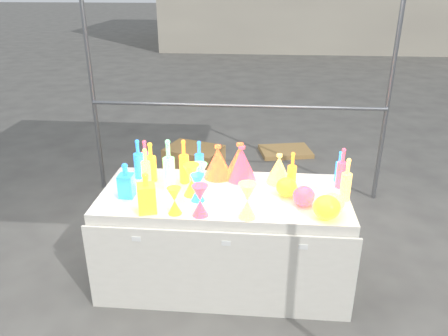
# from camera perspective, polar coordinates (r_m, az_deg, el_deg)

# --- Properties ---
(ground) EXTENTS (80.00, 80.00, 0.00)m
(ground) POSITION_cam_1_polar(r_m,az_deg,el_deg) (3.59, 0.00, -14.01)
(ground) COLOR slate
(ground) RESTS_ON ground
(display_table) EXTENTS (1.84, 0.83, 0.75)m
(display_table) POSITION_cam_1_polar(r_m,az_deg,el_deg) (3.37, -0.01, -9.06)
(display_table) COLOR white
(display_table) RESTS_ON ground
(cardboard_box_closed) EXTENTS (0.71, 0.60, 0.44)m
(cardboard_box_closed) POSITION_cam_1_polar(r_m,az_deg,el_deg) (5.02, -3.91, 0.36)
(cardboard_box_closed) COLOR tan
(cardboard_box_closed) RESTS_ON ground
(cardboard_box_flat) EXTENTS (0.75, 0.60, 0.06)m
(cardboard_box_flat) POSITION_cam_1_polar(r_m,az_deg,el_deg) (5.98, 8.03, 2.17)
(cardboard_box_flat) COLOR tan
(cardboard_box_flat) RESTS_ON ground
(bottle_1) EXTENTS (0.09, 0.09, 0.32)m
(bottle_1) POSITION_cam_1_polar(r_m,az_deg,el_deg) (3.44, -11.11, 1.18)
(bottle_1) COLOR #1A8F3B
(bottle_1) RESTS_ON display_table
(bottle_2) EXTENTS (0.08, 0.08, 0.35)m
(bottle_2) POSITION_cam_1_polar(r_m,az_deg,el_deg) (3.30, -5.25, 0.87)
(bottle_2) COLOR gold
(bottle_2) RESTS_ON display_table
(bottle_3) EXTENTS (0.08, 0.08, 0.28)m
(bottle_3) POSITION_cam_1_polar(r_m,az_deg,el_deg) (3.51, -10.24, 1.43)
(bottle_3) COLOR #2228C8
(bottle_3) RESTS_ON display_table
(bottle_4) EXTENTS (0.09, 0.09, 0.29)m
(bottle_4) POSITION_cam_1_polar(r_m,az_deg,el_deg) (3.32, -10.17, 0.20)
(bottle_4) COLOR #158575
(bottle_4) RESTS_ON display_table
(bottle_5) EXTENTS (0.09, 0.09, 0.40)m
(bottle_5) POSITION_cam_1_polar(r_m,az_deg,el_deg) (3.19, -7.22, 0.39)
(bottle_5) COLOR #D129A8
(bottle_5) RESTS_ON display_table
(bottle_6) EXTENTS (0.09, 0.09, 0.31)m
(bottle_6) POSITION_cam_1_polar(r_m,az_deg,el_deg) (3.37, -9.52, 0.81)
(bottle_6) COLOR red
(bottle_6) RESTS_ON display_table
(bottle_7) EXTENTS (0.09, 0.09, 0.30)m
(bottle_7) POSITION_cam_1_polar(r_m,az_deg,el_deg) (3.39, -3.24, 1.15)
(bottle_7) COLOR #1A8F3B
(bottle_7) RESTS_ON display_table
(decanter_0) EXTENTS (0.15, 0.15, 0.28)m
(decanter_0) POSITION_cam_1_polar(r_m,az_deg,el_deg) (2.93, -10.11, -3.15)
(decanter_0) COLOR red
(decanter_0) RESTS_ON display_table
(decanter_2) EXTENTS (0.10, 0.10, 0.26)m
(decanter_2) POSITION_cam_1_polar(r_m,az_deg,el_deg) (3.17, -12.68, -1.54)
(decanter_2) COLOR #1A8F3B
(decanter_2) RESTS_ON display_table
(hourglass_0) EXTENTS (0.11, 0.11, 0.19)m
(hourglass_0) POSITION_cam_1_polar(r_m,az_deg,el_deg) (2.90, -6.48, -4.28)
(hourglass_0) COLOR gold
(hourglass_0) RESTS_ON display_table
(hourglass_1) EXTENTS (0.14, 0.14, 0.22)m
(hourglass_1) POSITION_cam_1_polar(r_m,az_deg,el_deg) (2.86, -3.15, -4.27)
(hourglass_1) COLOR #2228C8
(hourglass_1) RESTS_ON display_table
(hourglass_2) EXTENTS (0.14, 0.14, 0.24)m
(hourglass_2) POSITION_cam_1_polar(r_m,az_deg,el_deg) (2.83, 3.08, -4.31)
(hourglass_2) COLOR #158575
(hourglass_2) RESTS_ON display_table
(hourglass_3) EXTENTS (0.15, 0.15, 0.24)m
(hourglass_3) POSITION_cam_1_polar(r_m,az_deg,el_deg) (3.14, -3.21, -1.43)
(hourglass_3) COLOR #D129A8
(hourglass_3) RESTS_ON display_table
(hourglass_4) EXTENTS (0.15, 0.15, 0.24)m
(hourglass_4) POSITION_cam_1_polar(r_m,az_deg,el_deg) (3.12, -4.27, -1.57)
(hourglass_4) COLOR red
(hourglass_4) RESTS_ON display_table
(hourglass_5) EXTENTS (0.12, 0.12, 0.20)m
(hourglass_5) POSITION_cam_1_polar(r_m,az_deg,el_deg) (3.05, -3.47, -2.58)
(hourglass_5) COLOR #1A8F3B
(hourglass_5) RESTS_ON display_table
(globe_0) EXTENTS (0.18, 0.18, 0.14)m
(globe_0) POSITION_cam_1_polar(r_m,az_deg,el_deg) (2.92, 13.26, -5.19)
(globe_0) COLOR red
(globe_0) RESTS_ON display_table
(globe_1) EXTENTS (0.20, 0.20, 0.12)m
(globe_1) POSITION_cam_1_polar(r_m,az_deg,el_deg) (3.00, 14.02, -4.62)
(globe_1) COLOR #158575
(globe_1) RESTS_ON display_table
(globe_2) EXTENTS (0.18, 0.18, 0.12)m
(globe_2) POSITION_cam_1_polar(r_m,az_deg,el_deg) (3.16, 8.16, -2.58)
(globe_2) COLOR gold
(globe_2) RESTS_ON display_table
(globe_3) EXTENTS (0.20, 0.20, 0.12)m
(globe_3) POSITION_cam_1_polar(r_m,az_deg,el_deg) (3.05, 10.37, -3.76)
(globe_3) COLOR #2228C8
(globe_3) RESTS_ON display_table
(lampshade_0) EXTENTS (0.26, 0.26, 0.26)m
(lampshade_0) POSITION_cam_1_polar(r_m,az_deg,el_deg) (3.40, -0.80, 0.89)
(lampshade_0) COLOR gold
(lampshade_0) RESTS_ON display_table
(lampshade_1) EXTENTS (0.30, 0.30, 0.29)m
(lampshade_1) POSITION_cam_1_polar(r_m,az_deg,el_deg) (3.38, 2.08, 0.96)
(lampshade_1) COLOR gold
(lampshade_1) RESTS_ON display_table
(lampshade_2) EXTENTS (0.30, 0.30, 0.27)m
(lampshade_2) POSITION_cam_1_polar(r_m,az_deg,el_deg) (3.36, 2.31, 0.69)
(lampshade_2) COLOR #2228C8
(lampshade_2) RESTS_ON display_table
(lampshade_3) EXTENTS (0.23, 0.23, 0.23)m
(lampshade_3) POSITION_cam_1_polar(r_m,az_deg,el_deg) (3.34, 7.18, -0.02)
(lampshade_3) COLOR #158575
(lampshade_3) RESTS_ON display_table
(bottle_8) EXTENTS (0.06, 0.06, 0.25)m
(bottle_8) POSITION_cam_1_polar(r_m,az_deg,el_deg) (3.44, 14.81, 0.21)
(bottle_8) COLOR #1A8F3B
(bottle_8) RESTS_ON display_table
(bottle_9) EXTENTS (0.08, 0.08, 0.30)m
(bottle_9) POSITION_cam_1_polar(r_m,az_deg,el_deg) (3.22, 8.87, -0.43)
(bottle_9) COLOR gold
(bottle_9) RESTS_ON display_table
(bottle_10) EXTENTS (0.08, 0.08, 0.32)m
(bottle_10) POSITION_cam_1_polar(r_m,az_deg,el_deg) (3.33, 15.14, -0.00)
(bottle_10) COLOR #2228C8
(bottle_10) RESTS_ON display_table
(bottle_11) EXTENTS (0.08, 0.08, 0.32)m
(bottle_11) POSITION_cam_1_polar(r_m,az_deg,el_deg) (3.15, 15.72, -1.45)
(bottle_11) COLOR #158575
(bottle_11) RESTS_ON display_table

